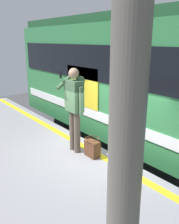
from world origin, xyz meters
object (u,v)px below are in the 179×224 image
Objects in this scene: train_carriage at (177,82)px; station_column at (129,88)px; handbag at (92,148)px; passenger at (75,103)px.

train_carriage is 2.90× the size of station_column.
station_column is at bearing 150.15° from handbag.
train_carriage is 2.67m from handbag.
station_column is (-1.76, 3.57, 0.54)m from train_carriage.
passenger is at bearing 15.27° from handbag.
passenger is 2.92m from station_column.
passenger is 4.42× the size of handbag.
handbag is 3.01m from station_column.
train_carriage is 4.02m from station_column.
passenger is (0.81, 2.48, -0.32)m from train_carriage.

